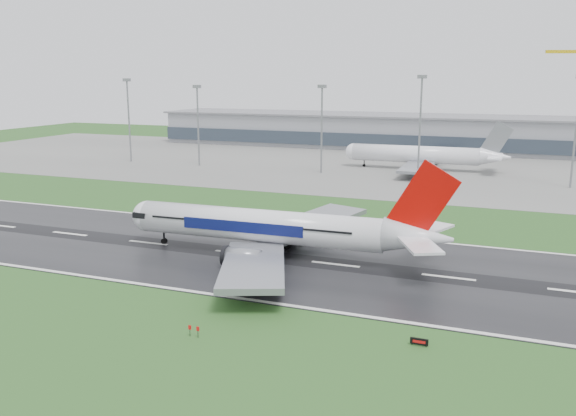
% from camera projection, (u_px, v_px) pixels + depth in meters
% --- Properties ---
extents(ground, '(520.00, 520.00, 0.00)m').
position_uv_depth(ground, '(236.00, 253.00, 116.67)').
color(ground, '#214A1B').
rests_on(ground, ground).
extents(runway, '(400.00, 45.00, 0.10)m').
position_uv_depth(runway, '(236.00, 253.00, 116.66)').
color(runway, black).
rests_on(runway, ground).
extents(apron, '(400.00, 130.00, 0.08)m').
position_uv_depth(apron, '(380.00, 166.00, 230.49)').
color(apron, slate).
rests_on(apron, ground).
extents(terminal, '(240.00, 36.00, 15.00)m').
position_uv_depth(terminal, '(409.00, 133.00, 283.53)').
color(terminal, gray).
rests_on(terminal, ground).
extents(main_airliner, '(65.39, 62.47, 18.72)m').
position_uv_depth(main_airliner, '(280.00, 208.00, 112.88)').
color(main_airliner, silver).
rests_on(main_airliner, runway).
extents(parked_airliner, '(60.96, 56.88, 17.62)m').
position_uv_depth(parked_airliner, '(422.00, 145.00, 218.75)').
color(parked_airliner, white).
rests_on(parked_airliner, apron).
extents(runway_sign, '(2.31, 0.67, 1.04)m').
position_uv_depth(runway_sign, '(419.00, 342.00, 76.55)').
color(runway_sign, black).
rests_on(runway_sign, ground).
extents(floodmast_0, '(0.64, 0.64, 31.42)m').
position_uv_depth(floodmast_0, '(129.00, 122.00, 238.10)').
color(floodmast_0, gray).
rests_on(floodmast_0, ground).
extents(floodmast_1, '(0.64, 0.64, 29.08)m').
position_uv_depth(floodmast_1, '(198.00, 127.00, 227.39)').
color(floodmast_1, gray).
rests_on(floodmast_1, ground).
extents(floodmast_2, '(0.64, 0.64, 29.43)m').
position_uv_depth(floodmast_2, '(322.00, 131.00, 210.07)').
color(floodmast_2, gray).
rests_on(floodmast_2, ground).
extents(floodmast_3, '(0.64, 0.64, 32.68)m').
position_uv_depth(floodmast_3, '(420.00, 130.00, 197.77)').
color(floodmast_3, gray).
rests_on(floodmast_3, ground).
extents(floodmast_4, '(0.64, 0.64, 32.81)m').
position_uv_depth(floodmast_4, '(575.00, 134.00, 181.36)').
color(floodmast_4, gray).
rests_on(floodmast_4, ground).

